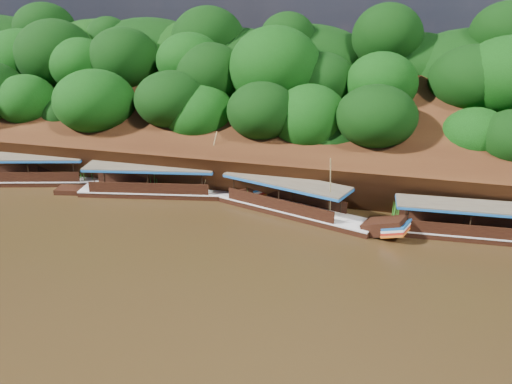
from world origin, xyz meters
TOP-DOWN VIEW (x-y plane):
  - ground at (0.00, 0.00)m, footprint 160.00×160.00m
  - riverbank at (-0.01, 22.73)m, footprint 120.00×30.06m
  - boat_0 at (13.74, 7.06)m, footprint 15.06×3.14m
  - boat_1 at (0.43, 7.37)m, footprint 15.34×6.65m
  - boat_2 at (-11.37, 8.81)m, footprint 16.83×5.48m
  - boat_3 at (-23.36, 8.60)m, footprint 14.64×6.22m
  - reeds at (-2.88, 9.39)m, footprint 49.31×1.97m

SIDE VIEW (x-z plane):
  - ground at x=0.00m, z-range 0.00..0.00m
  - boat_0 at x=13.74m, z-range -2.41..3.51m
  - boat_3 at x=-23.36m, z-range -0.96..2.14m
  - boat_2 at x=-11.37m, z-range -2.50..3.69m
  - boat_1 at x=0.43m, z-range -2.40..3.60m
  - reeds at x=-2.88m, z-range -0.18..1.90m
  - riverbank at x=-0.01m, z-range -7.81..11.59m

